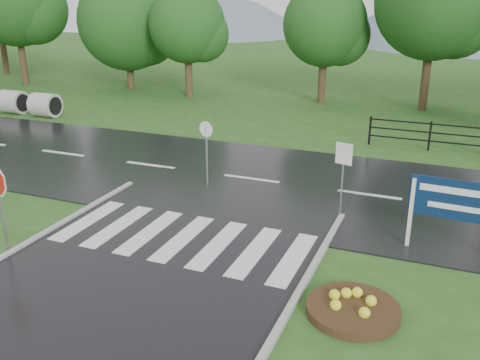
% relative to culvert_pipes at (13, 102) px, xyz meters
% --- Properties ---
extents(ground, '(120.00, 120.00, 0.00)m').
position_rel_culvert_pipes_xyz_m(ground, '(15.27, -15.00, -0.60)').
color(ground, '#26531B').
rests_on(ground, ground).
extents(main_road, '(90.00, 8.00, 0.04)m').
position_rel_culvert_pipes_xyz_m(main_road, '(15.27, -5.00, -0.60)').
color(main_road, black).
rests_on(main_road, ground).
extents(crosswalk, '(6.50, 2.80, 0.02)m').
position_rel_culvert_pipes_xyz_m(crosswalk, '(15.27, -10.00, -0.54)').
color(crosswalk, silver).
rests_on(crosswalk, ground).
extents(hills, '(102.00, 48.00, 48.00)m').
position_rel_culvert_pipes_xyz_m(hills, '(18.76, 50.00, -16.14)').
color(hills, slate).
rests_on(hills, ground).
extents(treeline, '(83.20, 5.20, 10.00)m').
position_rel_culvert_pipes_xyz_m(treeline, '(16.27, 9.00, -0.60)').
color(treeline, '#184816').
rests_on(treeline, ground).
extents(culvert_pipes, '(5.50, 1.20, 1.20)m').
position_rel_culvert_pipes_xyz_m(culvert_pipes, '(0.00, 0.00, 0.00)').
color(culvert_pipes, '#9E9B93').
rests_on(culvert_pipes, ground).
extents(estate_billboard, '(2.21, 0.18, 1.94)m').
position_rel_culvert_pipes_xyz_m(estate_billboard, '(21.75, -8.18, 0.73)').
color(estate_billboard, silver).
rests_on(estate_billboard, ground).
extents(flower_bed, '(1.89, 1.89, 0.38)m').
position_rel_culvert_pipes_xyz_m(flower_bed, '(20.03, -11.70, -0.46)').
color(flower_bed, '#332111').
rests_on(flower_bed, ground).
extents(reg_sign_small, '(0.48, 0.14, 2.23)m').
position_rel_culvert_pipes_xyz_m(reg_sign_small, '(18.76, -7.04, 0.97)').
color(reg_sign_small, '#939399').
rests_on(reg_sign_small, ground).
extents(reg_sign_round, '(0.51, 0.12, 2.20)m').
position_rel_culvert_pipes_xyz_m(reg_sign_round, '(14.11, -6.10, 0.80)').
color(reg_sign_round, '#939399').
rests_on(reg_sign_round, ground).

